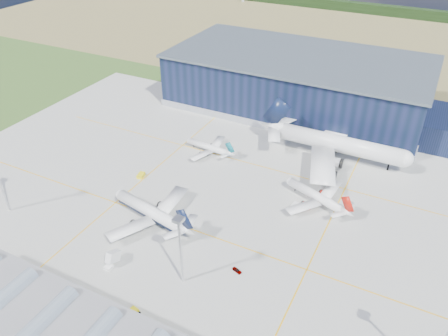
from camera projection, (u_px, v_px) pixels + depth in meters
ground at (204, 211)px, 149.83m from camera, size 600.00×600.00×0.00m
apron at (217, 196)px, 157.26m from camera, size 220.00×160.00×0.08m
farmland at (353, 39)px, 313.63m from camera, size 600.00×220.00×0.01m
treeline at (376, 9)px, 371.00m from camera, size 600.00×8.00×8.00m
hangar at (303, 85)px, 212.97m from camera, size 145.00×62.00×26.10m
glass_concourse at (59, 331)px, 105.58m from camera, size 78.00×23.00×8.60m
light_mast_center at (180, 240)px, 115.22m from camera, size 2.60×2.60×23.00m
airliner_navy at (149, 206)px, 142.85m from camera, size 42.14×41.53×11.73m
airliner_red at (316, 192)px, 151.30m from camera, size 37.31×36.95×9.44m
airliner_widebody at (341, 136)px, 172.98m from camera, size 63.18×61.81×20.60m
airliner_regional at (208, 144)px, 180.31m from camera, size 25.93×25.46×7.80m
gse_tug_a at (141, 175)px, 166.82m from camera, size 2.75×3.85×1.47m
gse_tug_b at (132, 313)px, 113.56m from camera, size 2.78×3.65×1.42m
gse_cart_a at (295, 206)px, 151.26m from camera, size 2.61×3.46×1.36m
gse_tug_c at (351, 151)px, 182.06m from camera, size 2.58×3.21×1.22m
airstair at (114, 259)px, 128.59m from camera, size 2.35×5.19×3.25m
car_a at (237, 270)px, 126.31m from camera, size 3.32×2.17×1.05m
car_b at (133, 313)px, 113.58m from camera, size 3.95×2.62×1.23m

